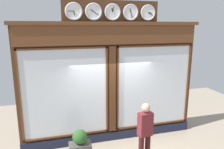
% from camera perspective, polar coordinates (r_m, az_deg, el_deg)
% --- Properties ---
extents(shop_facade, '(5.59, 0.42, 4.29)m').
position_cam_1_polar(shop_facade, '(6.66, -0.29, -1.89)').
color(shop_facade, '#4C2B16').
rests_on(shop_facade, ground_plane).
extents(pedestrian, '(0.39, 0.28, 1.69)m').
position_cam_1_polar(pedestrian, '(5.83, 8.71, -14.59)').
color(pedestrian, '#3A1316').
rests_on(pedestrian, ground_plane).
extents(planter_shrub, '(0.38, 0.38, 0.38)m').
position_cam_1_polar(planter_shrub, '(5.78, -8.51, -15.97)').
color(planter_shrub, '#285623').
rests_on(planter_shrub, planter_box).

